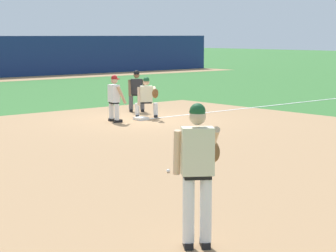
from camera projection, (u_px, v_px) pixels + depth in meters
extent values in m
plane|color=#336B2D|center=(141.00, 120.00, 20.82)|extent=(160.00, 160.00, 0.00)
cube|color=#A87F56|center=(157.00, 157.00, 14.57)|extent=(18.00, 18.00, 0.01)
cube|color=white|center=(265.00, 106.00, 24.73)|extent=(12.03, 0.10, 0.00)
cube|color=white|center=(141.00, 119.00, 20.81)|extent=(0.38, 0.38, 0.09)
sphere|color=white|center=(168.00, 171.00, 12.88)|extent=(0.07, 0.07, 0.07)
cube|color=black|center=(188.00, 244.00, 8.35)|extent=(0.24, 0.28, 0.09)
cylinder|color=white|center=(189.00, 211.00, 8.25)|extent=(0.15, 0.15, 0.84)
cube|color=black|center=(205.00, 244.00, 8.37)|extent=(0.24, 0.28, 0.09)
cylinder|color=white|center=(206.00, 210.00, 8.27)|extent=(0.15, 0.15, 0.84)
cube|color=black|center=(197.00, 176.00, 8.20)|extent=(0.39, 0.36, 0.06)
cube|color=beige|center=(198.00, 151.00, 8.15)|extent=(0.46, 0.43, 0.60)
sphere|color=#DBB28E|center=(198.00, 117.00, 8.11)|extent=(0.21, 0.21, 0.21)
sphere|color=#194C28|center=(198.00, 111.00, 8.10)|extent=(0.20, 0.20, 0.20)
cube|color=#194C28|center=(197.00, 112.00, 8.20)|extent=(0.20, 0.19, 0.02)
cylinder|color=#DBB28E|center=(177.00, 152.00, 8.21)|extent=(0.18, 0.21, 0.59)
cylinder|color=#DBB28E|center=(213.00, 140.00, 8.46)|extent=(0.38, 0.48, 0.41)
ellipsoid|color=brown|center=(212.00, 151.00, 8.56)|extent=(0.34, 0.36, 0.34)
cube|color=black|center=(156.00, 116.00, 21.39)|extent=(0.24, 0.27, 0.09)
cylinder|color=white|center=(156.00, 109.00, 21.40)|extent=(0.15, 0.15, 0.40)
cube|color=black|center=(137.00, 116.00, 21.34)|extent=(0.24, 0.27, 0.09)
cylinder|color=white|center=(137.00, 109.00, 21.35)|extent=(0.15, 0.15, 0.40)
cube|color=black|center=(146.00, 102.00, 21.34)|extent=(0.39, 0.36, 0.06)
cube|color=beige|center=(146.00, 94.00, 21.30)|extent=(0.46, 0.43, 0.52)
sphere|color=#DBB28E|center=(146.00, 82.00, 21.23)|extent=(0.21, 0.21, 0.21)
sphere|color=#194C28|center=(146.00, 80.00, 21.22)|extent=(0.20, 0.20, 0.20)
cube|color=#194C28|center=(146.00, 81.00, 21.13)|extent=(0.20, 0.19, 0.02)
cylinder|color=#DBB28E|center=(155.00, 90.00, 20.89)|extent=(0.42, 0.52, 0.24)
cylinder|color=#DBB28E|center=(139.00, 96.00, 21.19)|extent=(0.21, 0.24, 0.58)
ellipsoid|color=brown|center=(155.00, 93.00, 20.69)|extent=(0.29, 0.29, 0.35)
cube|color=black|center=(113.00, 120.00, 20.54)|extent=(0.28, 0.16, 0.09)
cylinder|color=white|center=(111.00, 111.00, 20.48)|extent=(0.15, 0.15, 0.50)
cube|color=black|center=(118.00, 121.00, 20.20)|extent=(0.28, 0.16, 0.09)
cylinder|color=white|center=(117.00, 112.00, 20.14)|extent=(0.15, 0.15, 0.50)
cube|color=black|center=(114.00, 103.00, 20.27)|extent=(0.26, 0.37, 0.06)
cube|color=white|center=(114.00, 93.00, 20.23)|extent=(0.31, 0.44, 0.54)
sphere|color=tan|center=(114.00, 80.00, 20.19)|extent=(0.21, 0.21, 0.21)
sphere|color=maroon|center=(114.00, 78.00, 20.18)|extent=(0.20, 0.20, 0.20)
cube|color=maroon|center=(117.00, 79.00, 20.22)|extent=(0.14, 0.19, 0.02)
cylinder|color=tan|center=(115.00, 94.00, 20.52)|extent=(0.34, 0.15, 0.56)
cylinder|color=tan|center=(122.00, 95.00, 20.09)|extent=(0.34, 0.15, 0.56)
cube|color=black|center=(142.00, 111.00, 23.00)|extent=(0.24, 0.28, 0.09)
cylinder|color=#515154|center=(142.00, 102.00, 23.00)|extent=(0.15, 0.15, 0.50)
cube|color=black|center=(131.00, 111.00, 22.96)|extent=(0.24, 0.28, 0.09)
cylinder|color=#515154|center=(131.00, 102.00, 22.96)|extent=(0.15, 0.15, 0.50)
cube|color=black|center=(137.00, 95.00, 22.95)|extent=(0.39, 0.36, 0.06)
cube|color=#232326|center=(137.00, 87.00, 22.91)|extent=(0.47, 0.43, 0.54)
sphere|color=brown|center=(137.00, 75.00, 22.83)|extent=(0.21, 0.21, 0.21)
sphere|color=black|center=(137.00, 73.00, 22.82)|extent=(0.20, 0.20, 0.20)
cube|color=black|center=(137.00, 74.00, 22.74)|extent=(0.20, 0.19, 0.02)
cylinder|color=brown|center=(144.00, 88.00, 22.79)|extent=(0.26, 0.32, 0.56)
cylinder|color=brown|center=(130.00, 88.00, 22.74)|extent=(0.26, 0.32, 0.56)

